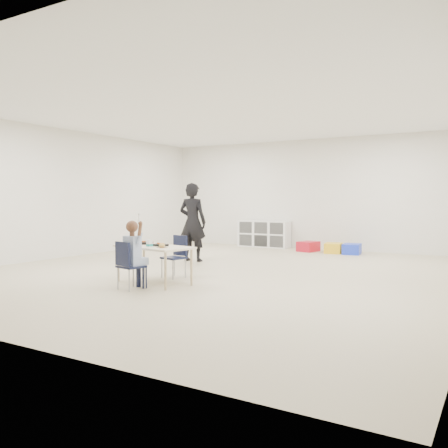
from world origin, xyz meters
The scene contains 16 objects.
room centered at (0.00, 0.00, 1.40)m, with size 9.00×9.02×2.80m.
table centered at (-0.26, -1.50, 0.29)m, with size 1.34×0.86×0.57m.
chair_near centered at (-0.22, -2.05, 0.34)m, with size 0.33×0.31×0.68m, color black, non-canonical shape.
chair_far centered at (-0.29, -0.95, 0.34)m, with size 0.33×0.31×0.68m, color black, non-canonical shape.
child centered at (-0.22, -2.05, 0.54)m, with size 0.46×0.46×1.08m, color #A5B8DF, non-canonical shape.
lunch_tray_near centered at (-0.16, -1.47, 0.58)m, with size 0.22×0.16×0.03m, color black.
lunch_tray_far centered at (-0.57, -1.36, 0.58)m, with size 0.22×0.16×0.03m, color black.
milk_carton centered at (-0.23, -1.63, 0.62)m, with size 0.07×0.07×0.10m, color white.
bread_roll centered at (0.02, -1.65, 0.60)m, with size 0.09×0.09×0.07m, color tan.
apple_near centered at (-0.39, -1.40, 0.61)m, with size 0.07×0.07×0.07m, color maroon.
apple_far centered at (-0.79, -1.41, 0.61)m, with size 0.07×0.07×0.07m, color maroon.
cubby_shelf centered at (-1.20, 4.28, 0.35)m, with size 1.40×0.40×0.70m, color white.
adult centered at (-1.20, 0.92, 0.80)m, with size 0.59×0.38×1.61m, color black.
bin_red centered at (0.20, 3.87, 0.12)m, with size 0.39×0.50×0.24m, color red.
bin_yellow centered at (0.84, 3.83, 0.12)m, with size 0.38×0.48×0.24m, color yellow.
bin_blue centered at (1.28, 3.81, 0.12)m, with size 0.38×0.49×0.24m, color blue.
Camera 1 is at (4.29, -7.09, 1.27)m, focal length 38.00 mm.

